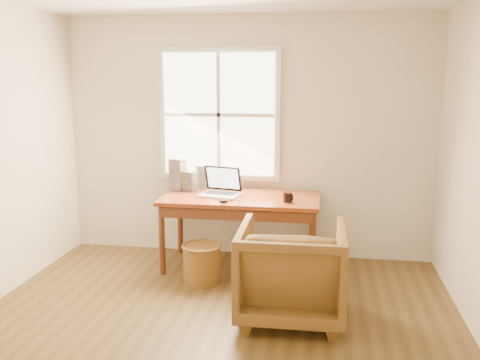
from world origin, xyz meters
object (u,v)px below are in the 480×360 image
object	(u,v)px
armchair	(291,271)
cd_stack_a	(204,177)
desk	(241,198)
wicker_stool	(202,264)
laptop	(220,181)
coffee_mug	(288,197)

from	to	relation	value
armchair	cd_stack_a	distance (m)	1.88
desk	wicker_stool	size ratio (longest dim) A/B	4.45
armchair	laptop	bearing A→B (deg)	-54.44
desk	armchair	xyz separation A→B (m)	(0.60, -1.12, -0.33)
wicker_stool	laptop	xyz separation A→B (m)	(0.09, 0.46, 0.72)
armchair	laptop	xyz separation A→B (m)	(-0.81, 1.10, 0.51)
desk	laptop	world-z (taller)	laptop
desk	laptop	size ratio (longest dim) A/B	3.70
desk	coffee_mug	size ratio (longest dim) A/B	16.42
armchair	cd_stack_a	size ratio (longest dim) A/B	3.53
desk	laptop	bearing A→B (deg)	-176.44
armchair	coffee_mug	bearing A→B (deg)	-84.34
armchair	cd_stack_a	world-z (taller)	cd_stack_a
cd_stack_a	desk	bearing A→B (deg)	-37.74
coffee_mug	wicker_stool	bearing A→B (deg)	-169.63
desk	cd_stack_a	size ratio (longest dim) A/B	6.46
laptop	coffee_mug	xyz separation A→B (m)	(0.70, -0.15, -0.11)
laptop	coffee_mug	distance (m)	0.73
armchair	desk	bearing A→B (deg)	-62.64
armchair	wicker_stool	xyz separation A→B (m)	(-0.90, 0.64, -0.22)
armchair	wicker_stool	bearing A→B (deg)	-36.16
desk	wicker_stool	world-z (taller)	desk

